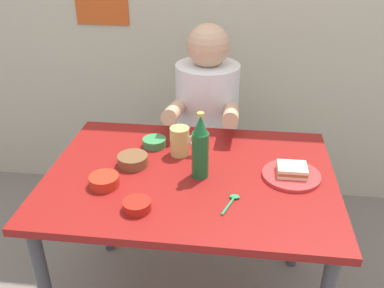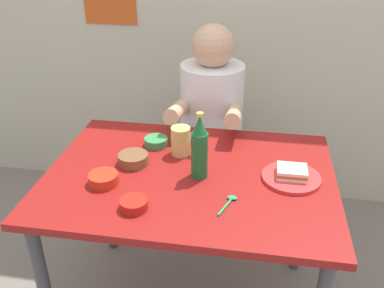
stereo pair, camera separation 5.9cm
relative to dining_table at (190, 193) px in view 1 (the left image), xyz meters
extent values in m
cube|color=maroon|center=(0.00, 0.00, 0.08)|extent=(1.10, 0.80, 0.03)
cylinder|color=#3F3F44|center=(-0.49, 0.34, -0.29)|extent=(0.05, 0.05, 0.71)
cylinder|color=#3F3F44|center=(0.49, 0.34, -0.29)|extent=(0.05, 0.05, 0.71)
cylinder|color=#4C4C51|center=(0.01, 0.63, -0.44)|extent=(0.08, 0.08, 0.41)
cylinder|color=#2D2D33|center=(0.01, 0.63, -0.22)|extent=(0.34, 0.34, 0.04)
cylinder|color=white|center=(0.01, 0.63, 0.06)|extent=(0.32, 0.32, 0.52)
sphere|color=tan|center=(0.01, 0.63, 0.42)|extent=(0.21, 0.21, 0.21)
cylinder|color=tan|center=(-0.12, 0.38, 0.18)|extent=(0.07, 0.31, 0.14)
cylinder|color=tan|center=(0.14, 0.38, 0.18)|extent=(0.07, 0.31, 0.14)
cylinder|color=red|center=(0.38, 0.02, 0.10)|extent=(0.22, 0.22, 0.01)
cube|color=beige|center=(0.38, 0.02, 0.11)|extent=(0.11, 0.09, 0.01)
cube|color=#9E592D|center=(0.38, 0.02, 0.13)|extent=(0.11, 0.09, 0.01)
cube|color=beige|center=(0.38, 0.02, 0.14)|extent=(0.11, 0.09, 0.01)
cylinder|color=#D1BC66|center=(-0.06, 0.14, 0.15)|extent=(0.08, 0.08, 0.12)
torus|color=silver|center=(0.00, 0.14, 0.16)|extent=(0.06, 0.01, 0.06)
cylinder|color=#19602D|center=(0.04, -0.01, 0.18)|extent=(0.06, 0.06, 0.18)
cone|color=#19602D|center=(0.04, -0.01, 0.31)|extent=(0.05, 0.05, 0.07)
cylinder|color=#BFB74C|center=(0.04, -0.01, 0.35)|extent=(0.03, 0.03, 0.01)
cylinder|color=#388C4C|center=(-0.18, 0.20, 0.11)|extent=(0.10, 0.10, 0.03)
cylinder|color=#5B643A|center=(-0.18, 0.20, 0.12)|extent=(0.08, 0.08, 0.02)
cylinder|color=#B21E14|center=(-0.15, -0.25, 0.11)|extent=(0.10, 0.10, 0.03)
cylinder|color=maroon|center=(-0.15, -0.25, 0.12)|extent=(0.08, 0.08, 0.02)
cylinder|color=red|center=(-0.30, -0.12, 0.11)|extent=(0.11, 0.11, 0.04)
cylinder|color=#A33521|center=(-0.30, -0.12, 0.12)|extent=(0.09, 0.09, 0.02)
cylinder|color=brown|center=(-0.23, 0.03, 0.11)|extent=(0.12, 0.12, 0.04)
cylinder|color=brown|center=(-0.23, 0.03, 0.12)|extent=(0.10, 0.10, 0.02)
cylinder|color=#26A559|center=(0.15, -0.20, 0.10)|extent=(0.05, 0.11, 0.01)
ellipsoid|color=#26A559|center=(0.17, -0.14, 0.10)|extent=(0.04, 0.02, 0.01)
camera|label=1|loc=(0.17, -1.35, 0.96)|focal=39.26mm
camera|label=2|loc=(0.23, -1.35, 0.96)|focal=39.26mm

